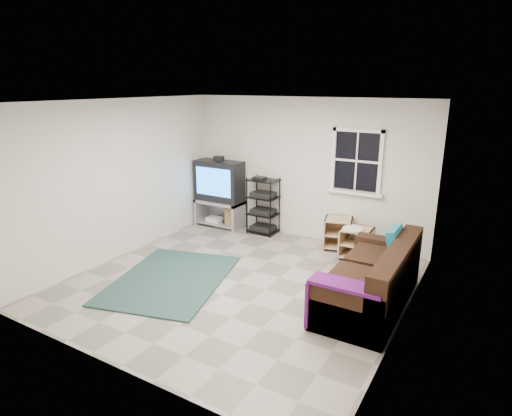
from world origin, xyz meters
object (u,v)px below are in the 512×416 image
Objects in this scene: av_rack at (263,209)px; sofa at (372,282)px; side_table_right at (357,241)px; tv_unit at (220,188)px; side_table_left at (338,232)px.

av_rack is 3.16m from sofa.
side_table_right is at bearing -8.68° from av_rack.
side_table_left is (2.51, 0.05, -0.50)m from tv_unit.
tv_unit is 3.00m from side_table_right.
av_rack reaches higher than side_table_left.
tv_unit reaches higher than sofa.
tv_unit is 0.70× the size of sofa.
sofa is at bearing -57.92° from side_table_left.
tv_unit is 1.30× the size of av_rack.
side_table_left and side_table_right have the same top height.
side_table_right is (0.43, -0.30, 0.01)m from side_table_left.
side_table_left is (1.53, 0.00, -0.19)m from av_rack.
sofa is at bearing -25.19° from tv_unit.
side_table_right is at bearing -4.91° from tv_unit.
side_table_left is at bearing 144.91° from side_table_right.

